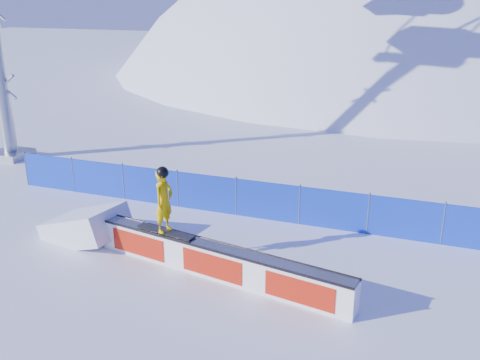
% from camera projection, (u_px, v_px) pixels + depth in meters
% --- Properties ---
extents(ground, '(160.00, 160.00, 0.00)m').
position_uv_depth(ground, '(292.00, 309.00, 11.67)').
color(ground, white).
rests_on(ground, ground).
extents(snow_hill, '(64.00, 64.00, 64.00)m').
position_uv_depth(snow_hill, '(392.00, 246.00, 54.83)').
color(snow_hill, white).
rests_on(snow_hill, ground).
extents(safety_fence, '(22.05, 0.05, 1.30)m').
position_uv_depth(safety_fence, '(333.00, 210.00, 15.46)').
color(safety_fence, '#1236CA').
rests_on(safety_fence, ground).
extents(rail_box, '(6.96, 1.71, 0.84)m').
position_uv_depth(rail_box, '(217.00, 262.00, 12.87)').
color(rail_box, white).
rests_on(rail_box, ground).
extents(snow_ramp, '(2.58, 1.86, 1.47)m').
position_uv_depth(snow_ramp, '(87.00, 238.00, 15.08)').
color(snow_ramp, white).
rests_on(snow_ramp, ground).
extents(snowboarder, '(1.68, 0.64, 1.73)m').
position_uv_depth(snowboarder, '(164.00, 201.00, 13.18)').
color(snowboarder, black).
rests_on(snowboarder, rail_box).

